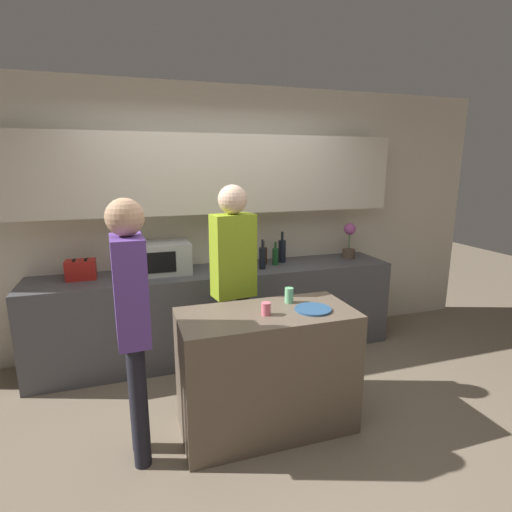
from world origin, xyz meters
name	(u,v)px	position (x,y,z in m)	size (l,w,h in m)	color
ground_plane	(265,435)	(0.00, 0.00, 0.00)	(14.00, 14.00, 0.00)	#7F705B
back_wall	(212,203)	(0.00, 1.66, 1.54)	(6.40, 0.40, 2.70)	beige
back_counter	(220,312)	(0.00, 1.39, 0.45)	(3.60, 0.62, 0.89)	#4C4C51
kitchen_island	(267,370)	(0.05, 0.11, 0.45)	(1.25, 0.60, 0.90)	brown
microwave	(162,258)	(-0.54, 1.45, 1.04)	(0.52, 0.39, 0.30)	#B7BABC
toaster	(81,270)	(-1.27, 1.45, 0.98)	(0.26, 0.16, 0.18)	#B21E19
potted_plant	(349,241)	(1.50, 1.45, 1.09)	(0.14, 0.14, 0.40)	brown
bottle_0	(262,258)	(0.42, 1.30, 1.01)	(0.07, 0.07, 0.30)	black
bottle_1	(263,255)	(0.50, 1.50, 0.98)	(0.09, 0.09, 0.24)	#472814
bottle_2	(275,256)	(0.61, 1.41, 0.98)	(0.06, 0.06, 0.24)	#194723
bottle_3	(282,251)	(0.72, 1.51, 1.02)	(0.08, 0.08, 0.33)	black
plate_on_island	(313,309)	(0.37, 0.04, 0.91)	(0.26, 0.26, 0.01)	#2D5684
cup_0	(266,309)	(0.03, 0.06, 0.95)	(0.07, 0.07, 0.09)	#E96B7F
cup_1	(289,295)	(0.27, 0.24, 0.96)	(0.07, 0.07, 0.11)	#73CA8D
person_left	(233,272)	(-0.04, 0.66, 1.06)	(0.37, 0.24, 1.76)	black
person_center	(132,311)	(-0.85, 0.06, 1.04)	(0.23, 0.35, 1.73)	black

